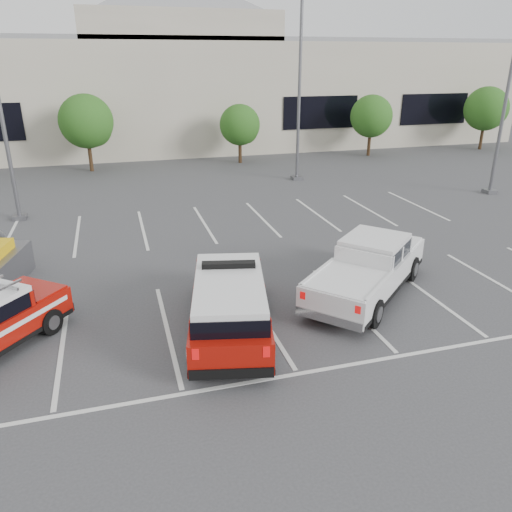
# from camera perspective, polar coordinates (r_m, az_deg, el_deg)

# --- Properties ---
(ground) EXTENTS (120.00, 120.00, 0.00)m
(ground) POSITION_cam_1_polar(r_m,az_deg,el_deg) (14.34, 0.76, -7.04)
(ground) COLOR #3C3C3F
(ground) RESTS_ON ground
(stall_markings) EXTENTS (23.00, 15.00, 0.01)m
(stall_markings) POSITION_cam_1_polar(r_m,az_deg,el_deg) (18.28, -3.33, -0.47)
(stall_markings) COLOR silver
(stall_markings) RESTS_ON ground
(convention_building) EXTENTS (60.00, 16.99, 13.20)m
(convention_building) POSITION_cam_1_polar(r_m,az_deg,el_deg) (44.11, -11.70, 18.49)
(convention_building) COLOR beige
(convention_building) RESTS_ON ground
(tree_mid_left) EXTENTS (3.37, 3.37, 4.85)m
(tree_mid_left) POSITION_cam_1_polar(r_m,az_deg,el_deg) (34.31, -18.67, 14.19)
(tree_mid_left) COLOR #3F2B19
(tree_mid_left) RESTS_ON ground
(tree_mid_right) EXTENTS (2.77, 2.77, 3.99)m
(tree_mid_right) POSITION_cam_1_polar(r_m,az_deg,el_deg) (35.45, -1.74, 14.61)
(tree_mid_right) COLOR #3F2B19
(tree_mid_right) RESTS_ON ground
(tree_right) EXTENTS (3.07, 3.07, 4.42)m
(tree_right) POSITION_cam_1_polar(r_m,az_deg,el_deg) (39.11, 13.12, 15.15)
(tree_right) COLOR #3F2B19
(tree_right) RESTS_ON ground
(tree_far_right) EXTENTS (3.37, 3.37, 4.85)m
(tree_far_right) POSITION_cam_1_polar(r_m,az_deg,el_deg) (44.75, 24.85, 14.89)
(tree_far_right) COLOR #3F2B19
(tree_far_right) RESTS_ON ground
(light_pole_mid) EXTENTS (0.90, 0.60, 10.24)m
(light_pole_mid) POSITION_cam_1_polar(r_m,az_deg,el_deg) (30.03, 4.98, 18.39)
(light_pole_mid) COLOR #59595E
(light_pole_mid) RESTS_ON ground
(light_pole_right) EXTENTS (0.90, 0.60, 10.24)m
(light_pole_right) POSITION_cam_1_polar(r_m,az_deg,el_deg) (29.58, 26.75, 16.23)
(light_pole_right) COLOR #59595E
(light_pole_right) RESTS_ON ground
(fire_chief_suv) EXTENTS (3.02, 5.58, 1.86)m
(fire_chief_suv) POSITION_cam_1_polar(r_m,az_deg,el_deg) (13.29, -3.04, -5.82)
(fire_chief_suv) COLOR #900E06
(fire_chief_suv) RESTS_ON ground
(white_pickup) EXTENTS (5.53, 5.26, 1.74)m
(white_pickup) POSITION_cam_1_polar(r_m,az_deg,el_deg) (15.81, 12.61, -1.93)
(white_pickup) COLOR silver
(white_pickup) RESTS_ON ground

